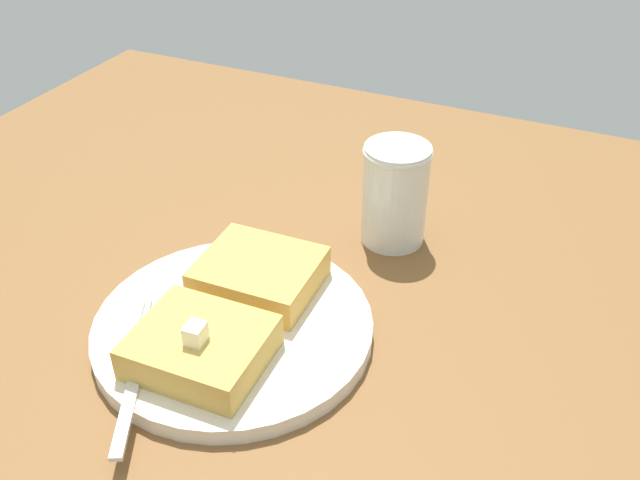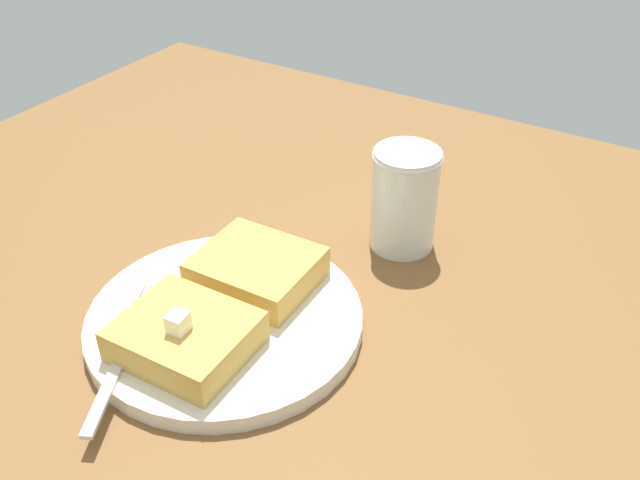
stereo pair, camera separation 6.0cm
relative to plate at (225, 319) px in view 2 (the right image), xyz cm
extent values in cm
cube|color=brown|center=(-7.81, -9.77, -2.09)|extent=(114.93, 114.93, 2.54)
cylinder|color=silver|center=(0.00, 0.00, -0.11)|extent=(22.27, 22.27, 1.41)
torus|color=gray|center=(0.00, 0.00, 0.19)|extent=(22.27, 22.27, 0.80)
cube|color=gold|center=(-4.75, -0.14, 1.94)|extent=(8.58, 9.76, 2.70)
cube|color=gold|center=(4.75, 0.14, 1.94)|extent=(8.58, 9.76, 2.70)
cube|color=#F3F0CB|center=(-5.57, -0.44, 4.05)|extent=(1.61, 1.47, 1.51)
cube|color=silver|center=(-10.37, 2.24, 0.77)|extent=(9.34, 5.28, 0.36)
cube|color=silver|center=(-4.65, 5.10, 0.77)|extent=(3.49, 3.22, 0.36)
cube|color=silver|center=(-2.33, 7.19, 0.77)|extent=(3.00, 1.72, 0.36)
cube|color=silver|center=(-2.09, 6.69, 0.77)|extent=(3.00, 1.72, 0.36)
cube|color=silver|center=(-1.84, 6.20, 0.77)|extent=(3.00, 1.72, 0.36)
cube|color=silver|center=(-1.60, 5.71, 0.77)|extent=(3.00, 1.72, 0.36)
cylinder|color=#572B0F|center=(18.12, -6.94, 2.12)|extent=(5.58, 5.58, 5.87)
cylinder|color=silver|center=(18.12, -6.94, 4.08)|extent=(6.06, 6.06, 9.79)
torus|color=silver|center=(18.12, -6.94, 8.52)|extent=(6.32, 6.32, 0.50)
camera|label=1|loc=(-35.94, -23.95, 38.28)|focal=40.00mm
camera|label=2|loc=(-33.11, -29.28, 38.28)|focal=40.00mm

